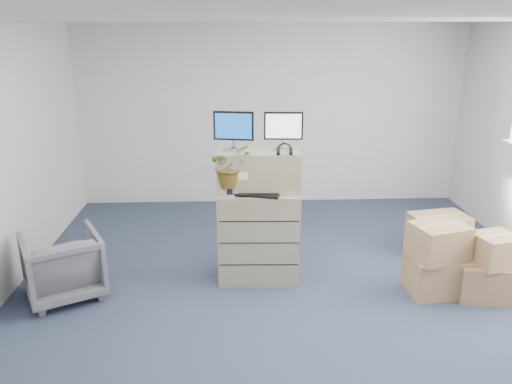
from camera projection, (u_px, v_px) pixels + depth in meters
ground at (295, 317)px, 4.95m from camera, size 7.00×7.00×0.00m
wall_back at (271, 116)px, 7.83m from camera, size 6.00×0.02×2.80m
filing_cabinet_lower at (258, 235)px, 5.60m from camera, size 0.91×0.57×1.04m
filing_cabinet_upper at (259, 170)px, 5.41m from camera, size 0.90×0.47×0.44m
monitor_left at (234, 129)px, 5.23m from camera, size 0.43×0.20×0.42m
monitor_right at (283, 129)px, 5.28m from camera, size 0.41×0.17×0.41m
headphones at (285, 150)px, 5.15m from camera, size 0.16×0.02×0.16m
keyboard at (257, 194)px, 5.30m from camera, size 0.52×0.32×0.03m
mouse at (287, 192)px, 5.36m from camera, size 0.11×0.08×0.03m
water_bottle at (264, 176)px, 5.47m from camera, size 0.08×0.08×0.28m
phone_dock at (259, 186)px, 5.47m from camera, size 0.06×0.05×0.13m
external_drive at (287, 184)px, 5.58m from camera, size 0.20×0.17×0.05m
tissue_box at (286, 179)px, 5.51m from camera, size 0.25×0.13×0.09m
potted_plant at (230, 171)px, 5.26m from camera, size 0.54×0.57×0.45m
office_chair at (62, 262)px, 5.24m from camera, size 0.99×0.97×0.77m
cardboard_boxes at (451, 254)px, 5.58m from camera, size 1.14×1.66×0.79m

